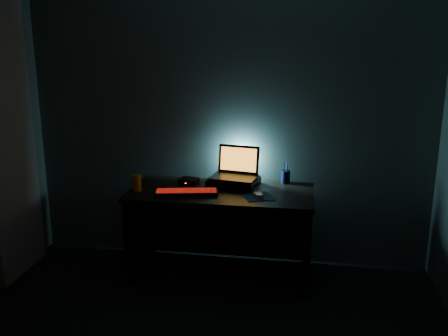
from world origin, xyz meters
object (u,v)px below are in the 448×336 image
(pen_cup, at_px, (286,177))
(router, at_px, (189,181))
(keyboard, at_px, (186,192))
(mouse, at_px, (258,195))
(juice_glass, at_px, (137,183))
(laptop, at_px, (236,170))

(pen_cup, height_order, router, pen_cup)
(keyboard, xyz_separation_m, mouse, (0.58, 0.01, 0.00))
(mouse, bearing_deg, pen_cup, 41.69)
(pen_cup, distance_m, juice_glass, 1.26)
(juice_glass, relative_size, router, 0.75)
(mouse, distance_m, pen_cup, 0.47)
(keyboard, xyz_separation_m, juice_glass, (-0.42, 0.02, 0.05))
(laptop, distance_m, keyboard, 0.50)
(juice_glass, bearing_deg, router, 32.85)
(laptop, xyz_separation_m, mouse, (0.23, -0.34, -0.10))
(keyboard, xyz_separation_m, pen_cup, (0.77, 0.43, 0.04))
(router, bearing_deg, keyboard, -70.10)
(mouse, relative_size, juice_glass, 0.68)
(mouse, bearing_deg, laptop, 100.10)
(pen_cup, bearing_deg, keyboard, -150.72)
(mouse, relative_size, pen_cup, 0.81)
(laptop, bearing_deg, mouse, -45.63)
(laptop, xyz_separation_m, keyboard, (-0.35, -0.35, -0.11))
(keyboard, relative_size, mouse, 5.88)
(keyboard, distance_m, mouse, 0.58)
(juice_glass, xyz_separation_m, router, (0.38, 0.24, -0.04))
(router, bearing_deg, juice_glass, -136.69)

